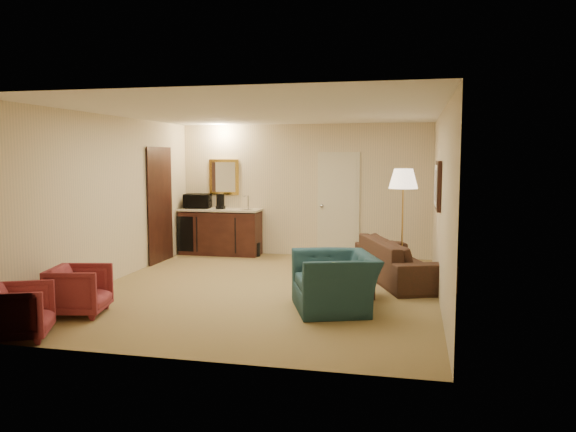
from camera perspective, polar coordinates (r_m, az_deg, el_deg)
name	(u,v)px	position (r m, az deg, el deg)	size (l,w,h in m)	color
ground	(265,289)	(8.42, -2.36, -7.42)	(6.00, 6.00, 0.00)	olive
room_walls	(271,172)	(8.96, -1.73, 4.48)	(5.02, 6.01, 2.61)	#C7B695
wetbar_cabinet	(221,232)	(11.37, -6.87, -1.59)	(1.64, 0.58, 0.92)	#3B1A12
sofa	(401,253)	(9.06, 11.37, -3.72)	(2.27, 0.66, 0.89)	black
teal_armchair	(335,272)	(7.22, 4.78, -5.73)	(1.12, 0.73, 0.98)	#1B3B44
rose_chair_near	(79,288)	(7.48, -20.44, -6.85)	(0.66, 0.62, 0.68)	maroon
rose_chair_far	(19,309)	(6.76, -25.69, -8.53)	(0.64, 0.60, 0.66)	maroon
coffee_table	(352,280)	(7.94, 6.49, -6.44)	(0.87, 0.58, 0.50)	#321810
floor_lamp	(402,222)	(9.37, 11.55, -0.65)	(0.47, 0.47, 1.78)	#B88B3D
waste_bin	(255,249)	(11.13, -3.39, -3.41)	(0.22, 0.22, 0.27)	black
microwave	(197,199)	(11.52, -9.19, 1.67)	(0.53, 0.29, 0.36)	black
coffee_maker	(220,201)	(11.31, -6.88, 1.49)	(0.16, 0.16, 0.30)	black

